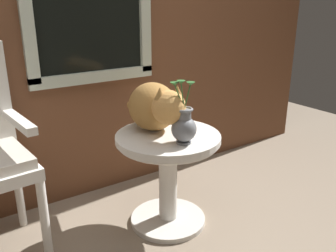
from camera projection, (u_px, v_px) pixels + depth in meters
name	position (u px, v px, depth m)	size (l,w,h in m)	color
ground_plane	(149.00, 240.00, 1.98)	(6.00, 6.00, 0.00)	gray
wicker_side_table	(168.00, 163.00, 2.03)	(0.58, 0.58, 0.55)	silver
cat	(155.00, 107.00, 1.99)	(0.31, 0.64, 0.29)	#AD7A3D
pewter_vase_with_ivy	(184.00, 125.00, 1.83)	(0.13, 0.13, 0.33)	slate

